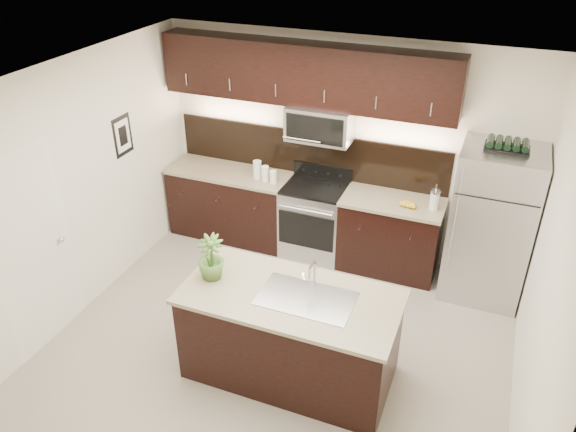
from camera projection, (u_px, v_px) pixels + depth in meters
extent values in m
plane|color=gray|center=(282.00, 340.00, 5.83)|extent=(4.50, 4.50, 0.00)
cube|color=silver|center=(344.00, 148.00, 6.76)|extent=(4.50, 0.02, 2.70)
cube|color=silver|center=(162.00, 382.00, 3.54)|extent=(4.50, 0.02, 2.70)
cube|color=silver|center=(83.00, 187.00, 5.87)|extent=(0.02, 4.00, 2.70)
cube|color=silver|center=(545.00, 284.00, 4.43)|extent=(0.02, 4.00, 2.70)
cube|color=white|center=(280.00, 85.00, 4.47)|extent=(4.50, 4.00, 0.02)
cube|color=silver|center=(36.00, 255.00, 5.39)|extent=(0.04, 0.80, 2.02)
sphere|color=silver|center=(62.00, 240.00, 5.64)|extent=(0.06, 0.06, 0.06)
cube|color=black|center=(123.00, 136.00, 6.32)|extent=(0.01, 0.32, 0.46)
cube|color=white|center=(123.00, 136.00, 6.32)|extent=(0.00, 0.24, 0.36)
cube|color=black|center=(231.00, 204.00, 7.41)|extent=(1.57, 0.62, 0.90)
cube|color=black|center=(390.00, 236.00, 6.73)|extent=(1.16, 0.62, 0.90)
cube|color=#B2B2B7|center=(314.00, 221.00, 7.04)|extent=(0.76, 0.62, 0.90)
cube|color=black|center=(315.00, 188.00, 6.81)|extent=(0.76, 0.60, 0.03)
cube|color=#C4B693|center=(229.00, 172.00, 7.18)|extent=(1.59, 0.65, 0.04)
cube|color=#C4B693|center=(393.00, 202.00, 6.50)|extent=(1.18, 0.65, 0.04)
cube|color=black|center=(308.00, 153.00, 6.96)|extent=(3.49, 0.02, 0.56)
cube|color=#B2B2B7|center=(320.00, 124.00, 6.50)|extent=(0.76, 0.40, 0.40)
cube|color=black|center=(305.00, 74.00, 6.32)|extent=(3.49, 0.33, 0.70)
cube|color=black|center=(290.00, 337.00, 5.21)|extent=(1.90, 0.90, 0.90)
cube|color=#C4B693|center=(290.00, 297.00, 4.98)|extent=(1.96, 0.96, 0.04)
cube|color=silver|center=(306.00, 298.00, 4.92)|extent=(0.84, 0.50, 0.01)
cylinder|color=silver|center=(314.00, 274.00, 5.03)|extent=(0.03, 0.03, 0.24)
cylinder|color=silver|center=(312.00, 265.00, 4.90)|extent=(0.02, 0.14, 0.02)
cylinder|color=silver|center=(309.00, 274.00, 4.87)|extent=(0.02, 0.02, 0.10)
cube|color=#B2B2B7|center=(491.00, 224.00, 6.12)|extent=(0.85, 0.77, 1.77)
cube|color=black|center=(507.00, 148.00, 5.67)|extent=(0.44, 0.27, 0.03)
cylinder|color=black|center=(491.00, 141.00, 5.69)|extent=(0.07, 0.25, 0.07)
cylinder|color=black|center=(499.00, 142.00, 5.67)|extent=(0.07, 0.25, 0.07)
cylinder|color=black|center=(508.00, 143.00, 5.64)|extent=(0.07, 0.25, 0.07)
cylinder|color=black|center=(517.00, 145.00, 5.61)|extent=(0.07, 0.25, 0.07)
cylinder|color=black|center=(525.00, 146.00, 5.59)|extent=(0.07, 0.25, 0.07)
imported|color=#3E6026|center=(211.00, 257.00, 5.09)|extent=(0.25, 0.25, 0.44)
cylinder|color=silver|center=(257.00, 170.00, 6.94)|extent=(0.10, 0.10, 0.23)
cylinder|color=silver|center=(265.00, 173.00, 6.88)|extent=(0.09, 0.09, 0.19)
cylinder|color=silver|center=(273.00, 177.00, 6.83)|extent=(0.08, 0.08, 0.16)
cylinder|color=silver|center=(434.00, 201.00, 6.25)|extent=(0.10, 0.10, 0.21)
cylinder|color=silver|center=(436.00, 192.00, 6.19)|extent=(0.11, 0.11, 0.02)
cylinder|color=silver|center=(436.00, 188.00, 6.17)|extent=(0.01, 0.01, 0.08)
ellipsoid|color=#BF8C1A|center=(404.00, 203.00, 6.37)|extent=(0.22, 0.18, 0.06)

